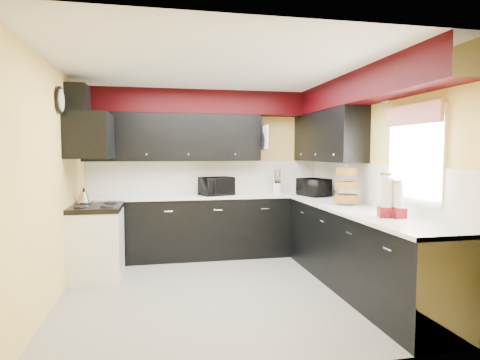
# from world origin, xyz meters

# --- Properties ---
(ground) EXTENTS (3.60, 3.60, 0.00)m
(ground) POSITION_xyz_m (0.00, 0.00, 0.00)
(ground) COLOR gray
(ground) RESTS_ON ground
(wall_back) EXTENTS (3.60, 0.06, 2.50)m
(wall_back) POSITION_xyz_m (0.00, 1.80, 1.25)
(wall_back) COLOR #E0C666
(wall_back) RESTS_ON ground
(wall_right) EXTENTS (0.06, 3.60, 2.50)m
(wall_right) POSITION_xyz_m (1.80, 0.00, 1.25)
(wall_right) COLOR #E0C666
(wall_right) RESTS_ON ground
(wall_left) EXTENTS (0.06, 3.60, 2.50)m
(wall_left) POSITION_xyz_m (-1.80, 0.00, 1.25)
(wall_left) COLOR #E0C666
(wall_left) RESTS_ON ground
(ceiling) EXTENTS (3.60, 3.60, 0.06)m
(ceiling) POSITION_xyz_m (0.00, 0.00, 2.50)
(ceiling) COLOR white
(ceiling) RESTS_ON wall_back
(cab_back) EXTENTS (3.60, 0.60, 0.90)m
(cab_back) POSITION_xyz_m (0.00, 1.50, 0.45)
(cab_back) COLOR black
(cab_back) RESTS_ON ground
(cab_right) EXTENTS (0.60, 3.00, 0.90)m
(cab_right) POSITION_xyz_m (1.50, -0.30, 0.45)
(cab_right) COLOR black
(cab_right) RESTS_ON ground
(counter_back) EXTENTS (3.62, 0.64, 0.04)m
(counter_back) POSITION_xyz_m (0.00, 1.50, 0.92)
(counter_back) COLOR white
(counter_back) RESTS_ON cab_back
(counter_right) EXTENTS (0.64, 3.02, 0.04)m
(counter_right) POSITION_xyz_m (1.50, -0.30, 0.92)
(counter_right) COLOR white
(counter_right) RESTS_ON cab_right
(splash_back) EXTENTS (3.60, 0.02, 0.50)m
(splash_back) POSITION_xyz_m (0.00, 1.79, 1.19)
(splash_back) COLOR white
(splash_back) RESTS_ON counter_back
(splash_right) EXTENTS (0.02, 3.60, 0.50)m
(splash_right) POSITION_xyz_m (1.79, 0.00, 1.19)
(splash_right) COLOR white
(splash_right) RESTS_ON counter_right
(upper_back) EXTENTS (2.60, 0.35, 0.70)m
(upper_back) POSITION_xyz_m (-0.50, 1.62, 1.80)
(upper_back) COLOR black
(upper_back) RESTS_ON wall_back
(upper_right) EXTENTS (0.35, 1.80, 0.70)m
(upper_right) POSITION_xyz_m (1.62, 0.90, 1.80)
(upper_right) COLOR black
(upper_right) RESTS_ON wall_right
(soffit_back) EXTENTS (3.60, 0.36, 0.35)m
(soffit_back) POSITION_xyz_m (0.00, 1.62, 2.33)
(soffit_back) COLOR black
(soffit_back) RESTS_ON wall_back
(soffit_right) EXTENTS (0.36, 3.24, 0.35)m
(soffit_right) POSITION_xyz_m (1.62, -0.18, 2.33)
(soffit_right) COLOR black
(soffit_right) RESTS_ON wall_right
(stove) EXTENTS (0.60, 0.75, 0.86)m
(stove) POSITION_xyz_m (-1.50, 0.75, 0.43)
(stove) COLOR white
(stove) RESTS_ON ground
(cooktop) EXTENTS (0.62, 0.77, 0.06)m
(cooktop) POSITION_xyz_m (-1.50, 0.75, 0.89)
(cooktop) COLOR black
(cooktop) RESTS_ON stove
(hood) EXTENTS (0.50, 0.78, 0.55)m
(hood) POSITION_xyz_m (-1.55, 0.75, 1.78)
(hood) COLOR black
(hood) RESTS_ON wall_left
(hood_duct) EXTENTS (0.24, 0.40, 0.40)m
(hood_duct) POSITION_xyz_m (-1.68, 0.75, 2.20)
(hood_duct) COLOR black
(hood_duct) RESTS_ON wall_left
(window) EXTENTS (0.03, 0.86, 0.96)m
(window) POSITION_xyz_m (1.79, -0.90, 1.55)
(window) COLOR white
(window) RESTS_ON wall_right
(valance) EXTENTS (0.04, 0.88, 0.20)m
(valance) POSITION_xyz_m (1.73, -0.90, 1.95)
(valance) COLOR red
(valance) RESTS_ON wall_right
(pan_top) EXTENTS (0.03, 0.22, 0.40)m
(pan_top) POSITION_xyz_m (0.82, 1.55, 2.00)
(pan_top) COLOR black
(pan_top) RESTS_ON upper_back
(pan_mid) EXTENTS (0.03, 0.28, 0.46)m
(pan_mid) POSITION_xyz_m (0.82, 1.42, 1.75)
(pan_mid) COLOR black
(pan_mid) RESTS_ON upper_back
(pan_low) EXTENTS (0.03, 0.24, 0.42)m
(pan_low) POSITION_xyz_m (0.82, 1.68, 1.72)
(pan_low) COLOR black
(pan_low) RESTS_ON upper_back
(cut_board) EXTENTS (0.03, 0.26, 0.35)m
(cut_board) POSITION_xyz_m (0.83, 1.30, 1.80)
(cut_board) COLOR white
(cut_board) RESTS_ON upper_back
(baskets) EXTENTS (0.27, 0.27, 0.50)m
(baskets) POSITION_xyz_m (1.52, 0.05, 1.18)
(baskets) COLOR brown
(baskets) RESTS_ON upper_right
(clock) EXTENTS (0.03, 0.30, 0.30)m
(clock) POSITION_xyz_m (-1.77, 0.25, 2.15)
(clock) COLOR black
(clock) RESTS_ON wall_left
(deco_plate) EXTENTS (0.03, 0.24, 0.24)m
(deco_plate) POSITION_xyz_m (1.77, -0.35, 2.25)
(deco_plate) COLOR white
(deco_plate) RESTS_ON wall_right
(toaster_oven) EXTENTS (0.57, 0.52, 0.27)m
(toaster_oven) POSITION_xyz_m (0.12, 1.43, 1.08)
(toaster_oven) COLOR black
(toaster_oven) RESTS_ON counter_back
(microwave) EXTENTS (0.43, 0.53, 0.26)m
(microwave) POSITION_xyz_m (1.50, 1.04, 1.07)
(microwave) COLOR black
(microwave) RESTS_ON counter_right
(utensil_crock) EXTENTS (0.15, 0.15, 0.16)m
(utensil_crock) POSITION_xyz_m (1.08, 1.52, 1.02)
(utensil_crock) COLOR white
(utensil_crock) RESTS_ON counter_back
(knife_block) EXTENTS (0.12, 0.14, 0.19)m
(knife_block) POSITION_xyz_m (1.10, 1.56, 1.04)
(knife_block) COLOR black
(knife_block) RESTS_ON counter_back
(kettle) EXTENTS (0.21, 0.21, 0.15)m
(kettle) POSITION_xyz_m (-1.68, 0.97, 1.00)
(kettle) COLOR #B9B9BE
(kettle) RESTS_ON cooktop
(dispenser_a) EXTENTS (0.13, 0.13, 0.33)m
(dispenser_a) POSITION_xyz_m (1.56, -0.97, 1.11)
(dispenser_a) COLOR #650F08
(dispenser_a) RESTS_ON counter_right
(dispenser_b) EXTENTS (0.20, 0.20, 0.43)m
(dispenser_b) POSITION_xyz_m (1.49, -0.89, 1.15)
(dispenser_b) COLOR #5B1309
(dispenser_b) RESTS_ON counter_right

